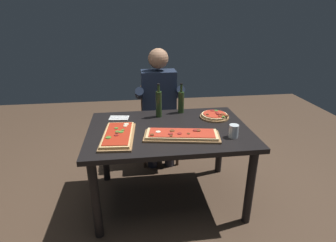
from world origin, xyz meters
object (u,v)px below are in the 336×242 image
object	(u,v)px
tumbler_near_camera	(234,132)
pizza_round_far	(215,116)
wine_bottle_dark	(159,103)
seated_diner	(159,102)
oil_bottle_amber	(181,101)
pizza_rectangular_left	(118,135)
diner_chair	(158,119)
pizza_rectangular_front	(182,135)
dining_table	(169,138)

from	to	relation	value
tumbler_near_camera	pizza_round_far	bearing A→B (deg)	93.34
wine_bottle_dark	seated_diner	size ratio (longest dim) A/B	0.25
oil_bottle_amber	seated_diner	distance (m)	0.41
pizza_rectangular_left	wine_bottle_dark	size ratio (longest dim) A/B	1.63
diner_chair	tumbler_near_camera	bearing A→B (deg)	-65.19
pizza_rectangular_left	pizza_round_far	bearing A→B (deg)	19.85
pizza_rectangular_left	seated_diner	world-z (taller)	seated_diner
pizza_rectangular_front	dining_table	bearing A→B (deg)	113.07
pizza_rectangular_front	oil_bottle_amber	bearing A→B (deg)	80.60
oil_bottle_amber	tumbler_near_camera	bearing A→B (deg)	-62.82
dining_table	tumbler_near_camera	xyz separation A→B (m)	(0.50, -0.24, 0.14)
pizza_round_far	wine_bottle_dark	size ratio (longest dim) A/B	0.85
oil_bottle_amber	seated_diner	world-z (taller)	seated_diner
wine_bottle_dark	tumbler_near_camera	bearing A→B (deg)	-44.23
tumbler_near_camera	diner_chair	xyz separation A→B (m)	(-0.51, 1.10, -0.30)
pizza_rectangular_front	oil_bottle_amber	distance (m)	0.59
dining_table	diner_chair	world-z (taller)	diner_chair
pizza_round_far	tumbler_near_camera	world-z (taller)	tumbler_near_camera
wine_bottle_dark	seated_diner	world-z (taller)	seated_diner
pizza_rectangular_left	dining_table	bearing A→B (deg)	16.60
tumbler_near_camera	dining_table	bearing A→B (deg)	154.18
pizza_round_far	diner_chair	bearing A→B (deg)	126.17
wine_bottle_dark	diner_chair	bearing A→B (deg)	85.14
pizza_rectangular_front	diner_chair	distance (m)	1.08
dining_table	diner_chair	bearing A→B (deg)	90.62
pizza_round_far	pizza_rectangular_left	bearing A→B (deg)	-160.15
pizza_round_far	dining_table	bearing A→B (deg)	-157.29
dining_table	oil_bottle_amber	distance (m)	0.47
seated_diner	dining_table	bearing A→B (deg)	-89.28
dining_table	pizza_rectangular_front	world-z (taller)	pizza_rectangular_front
pizza_rectangular_left	pizza_round_far	size ratio (longest dim) A/B	1.92
wine_bottle_dark	oil_bottle_amber	bearing A→B (deg)	20.44
dining_table	pizza_rectangular_left	size ratio (longest dim) A/B	2.63
seated_diner	pizza_round_far	bearing A→B (deg)	-48.20
tumbler_near_camera	seated_diner	xyz separation A→B (m)	(-0.51, 0.98, -0.04)
pizza_rectangular_left	diner_chair	bearing A→B (deg)	66.81
diner_chair	seated_diner	distance (m)	0.28
pizza_rectangular_front	pizza_rectangular_left	size ratio (longest dim) A/B	1.21
oil_bottle_amber	diner_chair	bearing A→B (deg)	111.51
tumbler_near_camera	diner_chair	distance (m)	1.24
diner_chair	pizza_rectangular_left	bearing A→B (deg)	-113.19
oil_bottle_amber	seated_diner	size ratio (longest dim) A/B	0.23
dining_table	diner_chair	distance (m)	0.87
wine_bottle_dark	dining_table	bearing A→B (deg)	-79.28
pizza_rectangular_front	pizza_round_far	distance (m)	0.55
oil_bottle_amber	tumbler_near_camera	xyz separation A→B (m)	(0.32, -0.63, -0.07)
pizza_round_far	wine_bottle_dark	bearing A→B (deg)	169.16
tumbler_near_camera	seated_diner	world-z (taller)	seated_diner
tumbler_near_camera	pizza_rectangular_left	bearing A→B (deg)	173.11
pizza_round_far	pizza_rectangular_front	bearing A→B (deg)	-135.27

